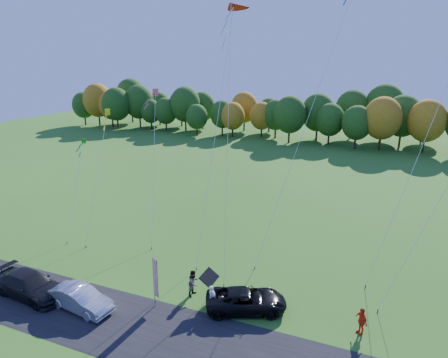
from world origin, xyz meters
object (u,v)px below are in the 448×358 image
at_px(black_suv, 246,300).
at_px(feather_flag, 155,277).
at_px(person_east, 361,321).
at_px(silver_sedan, 81,299).

xyz_separation_m(black_suv, feather_flag, (-5.63, -2.01, 1.52)).
height_order(black_suv, person_east, person_east).
height_order(person_east, feather_flag, feather_flag).
bearing_deg(black_suv, person_east, -109.96).
height_order(silver_sedan, person_east, person_east).
bearing_deg(feather_flag, person_east, 10.93).
relative_size(person_east, feather_flag, 0.47).
bearing_deg(person_east, black_suv, -126.59).
height_order(black_suv, silver_sedan, silver_sedan).
distance_m(silver_sedan, person_east, 17.90).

